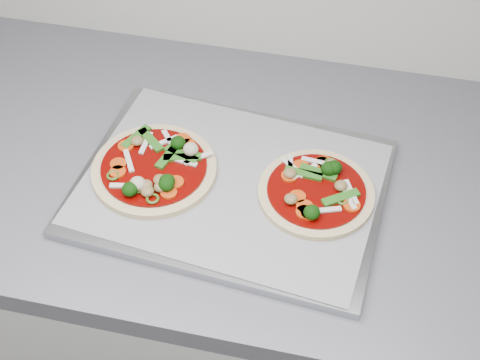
# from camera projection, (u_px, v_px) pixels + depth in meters

# --- Properties ---
(baking_tray) EXTENTS (0.48, 0.37, 0.01)m
(baking_tray) POSITION_uv_depth(u_px,v_px,m) (231.00, 187.00, 1.02)
(baking_tray) COLOR #95969B
(baking_tray) RESTS_ON countertop
(parchment) EXTENTS (0.47, 0.37, 0.00)m
(parchment) POSITION_uv_depth(u_px,v_px,m) (231.00, 183.00, 1.01)
(parchment) COLOR gray
(parchment) RESTS_ON baking_tray
(pizza_left) EXTENTS (0.25, 0.25, 0.03)m
(pizza_left) POSITION_uv_depth(u_px,v_px,m) (155.00, 168.00, 1.02)
(pizza_left) COLOR beige
(pizza_left) RESTS_ON parchment
(pizza_right) EXTENTS (0.23, 0.23, 0.03)m
(pizza_right) POSITION_uv_depth(u_px,v_px,m) (317.00, 190.00, 0.99)
(pizza_right) COLOR beige
(pizza_right) RESTS_ON parchment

